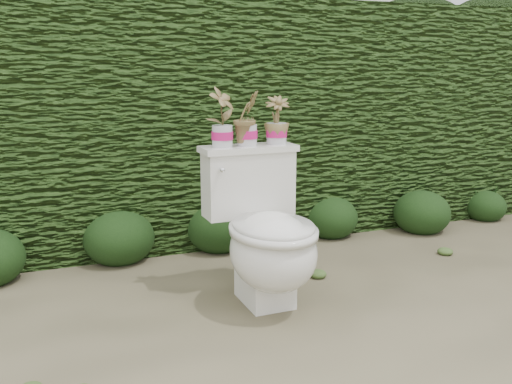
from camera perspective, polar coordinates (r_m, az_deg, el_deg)
name	(u,v)px	position (r m, az deg, el deg)	size (l,w,h in m)	color
ground	(234,326)	(2.72, -2.22, -13.24)	(60.00, 60.00, 0.00)	#857C5B
hedge	(157,122)	(4.01, -9.88, 6.91)	(8.00, 1.00, 1.60)	#35581D
house_wall	(132,5)	(8.47, -12.32, 17.82)	(8.00, 3.50, 4.00)	silver
toilet	(266,236)	(2.83, 1.04, -4.43)	(0.50, 0.68, 0.78)	silver
potted_plant_left	(222,118)	(2.89, -3.42, 7.35)	(0.15, 0.10, 0.29)	#288128
potted_plant_center	(247,120)	(2.94, -0.93, 7.23)	(0.15, 0.12, 0.27)	#288128
potted_plant_right	(277,122)	(3.00, 2.08, 7.06)	(0.13, 0.13, 0.24)	#288128
liriope_clump_3	(119,233)	(3.61, -13.59, -4.01)	(0.44, 0.44, 0.35)	#1E3A14
liriope_clump_4	(219,223)	(3.74, -3.73, -3.07)	(0.44, 0.44, 0.35)	#1E3A14
liriope_clump_5	(330,214)	(4.06, 7.45, -2.18)	(0.39, 0.39, 0.31)	#1E3A14
liriope_clump_6	(422,209)	(4.30, 16.28, -1.64)	(0.41, 0.41, 0.33)	#1E3A14
liriope_clump_7	(486,203)	(4.82, 21.98, -1.02)	(0.32, 0.32, 0.25)	#1E3A14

